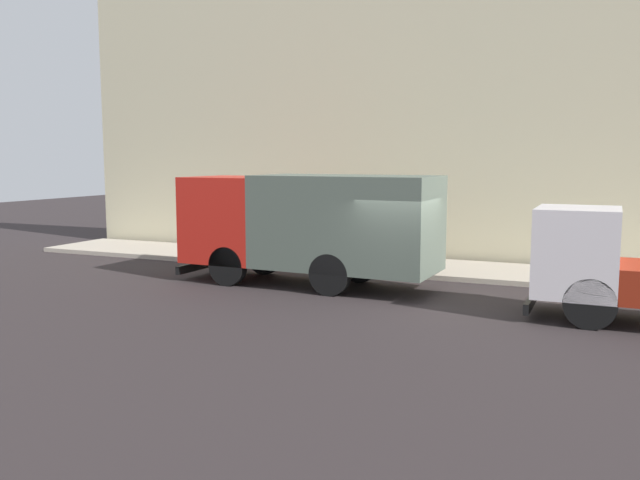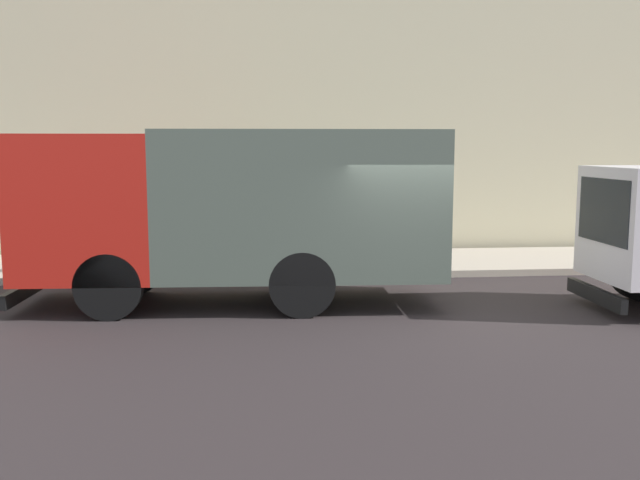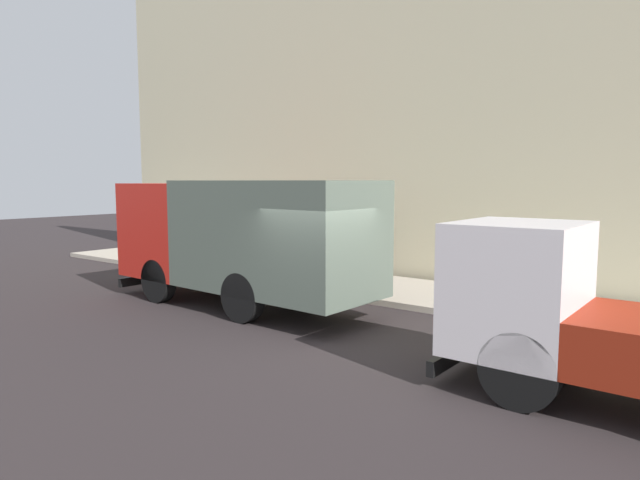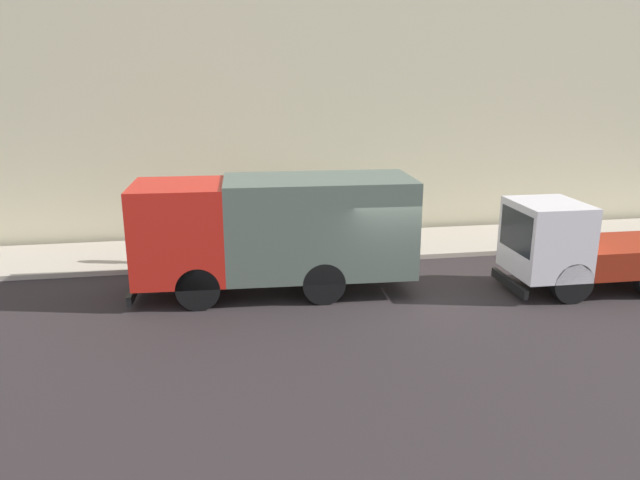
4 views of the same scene
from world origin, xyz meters
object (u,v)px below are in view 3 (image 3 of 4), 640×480
Objects in this scene: pedestrian_walking at (224,244)px; traffic_cone_orange at (246,262)px; large_utility_truck at (241,235)px; street_sign_post at (361,241)px; pedestrian_third at (376,246)px; small_flatbed_truck at (608,322)px; pedestrian_standing at (294,248)px.

pedestrian_walking reaches higher than traffic_cone_orange.
large_utility_truck reaches higher than street_sign_post.
small_flatbed_truck is at bearing 75.43° from pedestrian_third.
traffic_cone_orange is 0.30× the size of street_sign_post.
street_sign_post is at bearing 86.72° from pedestrian_walking.
large_utility_truck reaches higher than pedestrian_walking.
small_flatbed_truck is 7.47m from street_sign_post.
street_sign_post is (-0.27, -2.51, 0.42)m from pedestrian_standing.
small_flatbed_truck is (-1.21, -8.23, -0.59)m from large_utility_truck.
pedestrian_third is at bearing -6.97° from large_utility_truck.
pedestrian_third reaches higher than pedestrian_walking.
small_flatbed_truck is 2.41× the size of street_sign_post.
street_sign_post is at bearing 60.18° from small_flatbed_truck.
pedestrian_standing is 2.56m from street_sign_post.
small_flatbed_truck is 8.10× the size of traffic_cone_orange.
small_flatbed_truck is 3.15× the size of pedestrian_third.
small_flatbed_truck is at bearing -96.03° from large_utility_truck.
pedestrian_standing is 1.03× the size of pedestrian_third.
small_flatbed_truck reaches higher than pedestrian_standing.
pedestrian_third is 2.57m from street_sign_post.
small_flatbed_truck reaches higher than pedestrian_walking.
large_utility_truck is 4.22× the size of pedestrian_third.
large_utility_truck is 8.34m from small_flatbed_truck.
street_sign_post reaches higher than traffic_cone_orange.
street_sign_post is at bearing 5.32° from pedestrian_standing.
large_utility_truck is at bearing 82.24° from small_flatbed_truck.
street_sign_post is (-0.35, -4.58, 1.02)m from traffic_cone_orange.
traffic_cone_orange is (2.92, 2.78, -1.26)m from large_utility_truck.
pedestrian_third is at bearing -61.04° from traffic_cone_orange.
pedestrian_standing reaches higher than traffic_cone_orange.
street_sign_post is (-2.33, -0.99, 0.44)m from pedestrian_third.
large_utility_truck is 10.86× the size of traffic_cone_orange.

